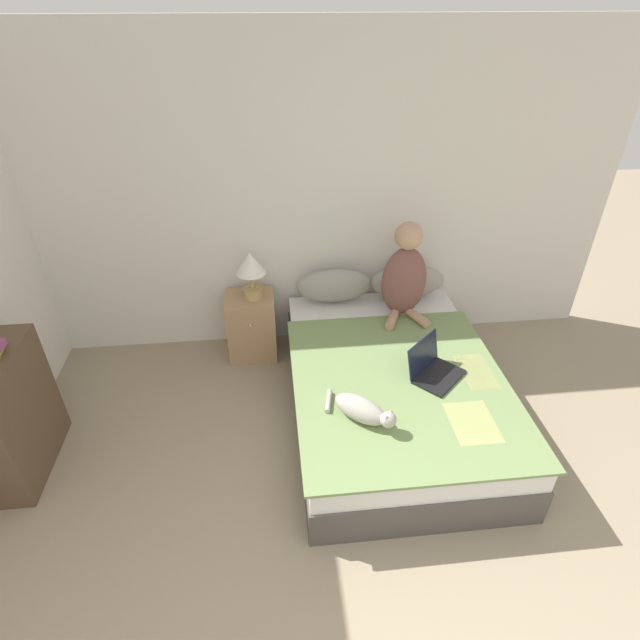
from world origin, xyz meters
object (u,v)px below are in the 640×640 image
cat_tabby (363,410)px  pillow_near (334,286)px  person_sitting (405,275)px  pillow_far (408,282)px  table_lamp (251,268)px  bed (392,389)px  laptop_open (433,369)px  bookshelf (14,415)px  nightstand (252,326)px

cat_tabby → pillow_near: bearing=131.5°
person_sitting → pillow_far: bearing=66.8°
person_sitting → table_lamp: size_ratio=1.96×
bed → laptop_open: 0.39m
pillow_near → person_sitting: person_sitting is taller
bed → person_sitting: bearing=72.6°
person_sitting → table_lamp: 1.22m
pillow_near → bookshelf: size_ratio=0.70×
bed → pillow_near: (-0.32, 0.91, 0.38)m
cat_tabby → table_lamp: bearing=157.8°
person_sitting → laptop_open: person_sitting is taller
pillow_near → cat_tabby: bearing=-90.2°
pillow_far → person_sitting: (-0.11, -0.26, 0.21)m
nightstand → laptop_open: bearing=-38.4°
pillow_near → nightstand: (-0.71, -0.05, -0.32)m
pillow_near → laptop_open: bearing=-62.2°
bed → cat_tabby: cat_tabby is taller
person_sitting → laptop_open: size_ratio=1.75×
pillow_near → table_lamp: size_ratio=1.56×
bed → bookshelf: bookshelf is taller
pillow_far → laptop_open: pillow_far is taller
person_sitting → bed: bearing=-107.4°
table_lamp → bookshelf: (-1.50, -1.09, -0.39)m
cat_tabby → table_lamp: table_lamp is taller
person_sitting → cat_tabby: (-0.53, -1.16, -0.27)m
laptop_open → table_lamp: table_lamp is taller
laptop_open → cat_tabby: bearing=170.5°
cat_tabby → laptop_open: 0.67m
cat_tabby → laptop_open: laptop_open is taller
bed → pillow_near: size_ratio=3.30×
bed → pillow_far: 1.04m
person_sitting → pillow_near: bearing=153.7°
pillow_near → laptop_open: size_ratio=1.39×
person_sitting → nightstand: (-1.23, 0.21, -0.53)m
pillow_far → nightstand: pillow_far is taller
table_lamp → bookshelf: 1.89m
table_lamp → pillow_far: bearing=2.3°
person_sitting → laptop_open: 0.85m
table_lamp → bookshelf: size_ratio=0.45×
pillow_near → laptop_open: pillow_near is taller
pillow_far → nightstand: 1.38m
pillow_near → pillow_far: size_ratio=1.00×
pillow_far → laptop_open: 1.06m
cat_tabby → bookshelf: bearing=-145.6°
bed → table_lamp: (-0.99, 0.86, 0.61)m
bed → laptop_open: bearing=-29.9°
bed → person_sitting: (0.21, 0.66, 0.58)m
pillow_near → laptop_open: (0.55, -1.05, -0.09)m
cat_tabby → bookshelf: size_ratio=0.48×
pillow_near → pillow_far: 0.63m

